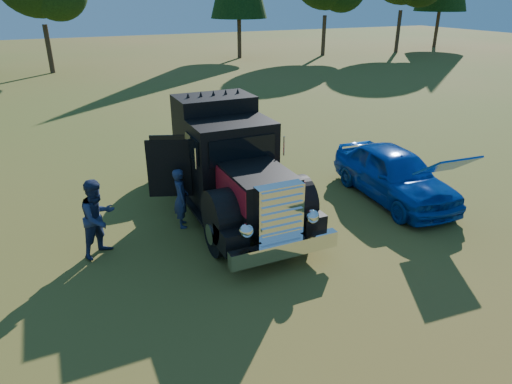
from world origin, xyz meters
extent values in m
plane|color=#3D5E1B|center=(0.00, 0.00, 0.00)|extent=(120.00, 120.00, 0.00)
cylinder|color=#2D2116|center=(12.00, 31.50, 2.25)|extent=(0.36, 0.36, 4.50)
cylinder|color=#2D2116|center=(35.00, 31.00, 2.43)|extent=(0.36, 0.36, 4.86)
cylinder|color=#2D2116|center=(-4.00, 29.50, 1.71)|extent=(0.36, 0.36, 3.42)
cylinder|color=#2D2116|center=(28.00, 29.00, 1.98)|extent=(0.36, 0.36, 3.96)
cylinder|color=#2D2116|center=(20.00, 30.00, 1.80)|extent=(0.36, 0.36, 3.60)
cylinder|color=black|center=(-1.64, 0.00, 0.55)|extent=(0.32, 1.10, 1.10)
cylinder|color=black|center=(0.46, 0.00, 0.55)|extent=(0.32, 1.10, 1.10)
cylinder|color=black|center=(-1.64, 4.80, 0.55)|extent=(0.32, 1.10, 1.10)
cylinder|color=black|center=(0.46, 4.80, 0.55)|extent=(0.32, 1.10, 1.10)
cylinder|color=black|center=(-1.31, 4.80, 0.55)|extent=(0.32, 1.10, 1.10)
cylinder|color=black|center=(0.13, 4.80, 0.55)|extent=(0.32, 1.10, 1.10)
cube|color=black|center=(-0.59, 2.60, 0.62)|extent=(1.60, 6.40, 0.28)
cube|color=white|center=(-0.59, -1.25, 0.55)|extent=(2.50, 0.22, 0.36)
cube|color=white|center=(-0.59, -0.95, 1.25)|extent=(1.05, 0.30, 1.30)
cube|color=black|center=(-0.59, 0.10, 1.30)|extent=(1.35, 1.80, 1.10)
cube|color=maroon|center=(-1.28, 0.10, 1.50)|extent=(0.02, 1.80, 0.60)
cube|color=maroon|center=(0.10, 0.10, 1.50)|extent=(0.02, 1.80, 0.60)
cylinder|color=black|center=(-1.54, 0.00, 0.95)|extent=(0.55, 1.24, 1.24)
cylinder|color=black|center=(0.36, 0.00, 0.95)|extent=(0.55, 1.24, 1.24)
sphere|color=white|center=(-1.37, -1.02, 1.05)|extent=(0.32, 0.32, 0.32)
sphere|color=white|center=(0.19, -1.02, 1.05)|extent=(0.32, 0.32, 0.32)
cube|color=black|center=(-0.59, 1.65, 1.55)|extent=(2.05, 1.30, 2.10)
cube|color=black|center=(-0.59, 0.98, 2.05)|extent=(1.70, 0.05, 0.65)
cube|color=black|center=(-0.59, 2.95, 1.75)|extent=(2.05, 1.30, 2.50)
cube|color=black|center=(-0.59, 4.60, 0.95)|extent=(2.00, 2.00, 0.35)
cube|color=black|center=(-2.14, 2.10, 1.45)|extent=(1.05, 0.45, 1.50)
cube|color=maroon|center=(-2.15, 2.15, 1.30)|extent=(0.80, 0.32, 0.75)
imported|color=#0724A7|center=(4.06, 0.86, 0.75)|extent=(2.10, 4.53, 1.50)
cube|color=#0724A7|center=(4.19, -0.84, 1.55)|extent=(1.37, 1.02, 0.67)
imported|color=#1E3248|center=(-1.99, 1.70, 0.78)|extent=(0.46, 0.62, 1.56)
imported|color=#1C1C42|center=(-4.04, 1.13, 0.91)|extent=(1.12, 1.07, 1.82)
camera|label=1|loc=(-4.60, -8.58, 5.51)|focal=32.00mm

